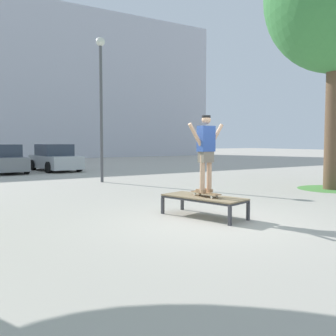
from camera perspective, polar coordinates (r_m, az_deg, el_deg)
The scene contains 9 objects.
ground_plane at distance 7.99m, azimuth 6.46°, elevation -8.13°, with size 120.00×120.00×0.00m, color #B2AA9E.
building_facade at distance 39.25m, azimuth -21.85°, elevation 12.15°, with size 41.75×4.00×14.77m, color silver.
skate_box at distance 8.47m, azimuth 5.38°, elevation -4.57°, with size 1.24×2.03×0.46m.
skateboard at distance 8.42m, azimuth 5.68°, elevation -3.78°, with size 0.26×0.81×0.09m.
skater at distance 8.34m, azimuth 5.73°, elevation 3.00°, with size 1.00×0.30×1.69m.
grass_patch_near_right at distance 14.53m, azimuth 23.48°, elevation -2.90°, with size 2.37×2.37×0.01m, color #519342.
car_grey at distance 21.91m, azimuth -23.53°, elevation 1.15°, with size 2.08×4.28×1.50m.
car_silver at distance 22.41m, azimuth -16.63°, elevation 1.37°, with size 2.21×4.34×1.50m.
light_post at distance 15.85m, azimuth -10.05°, elevation 11.78°, with size 0.36×0.36×5.83m.
Camera 1 is at (-4.85, -6.12, 1.69)m, focal length 40.55 mm.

